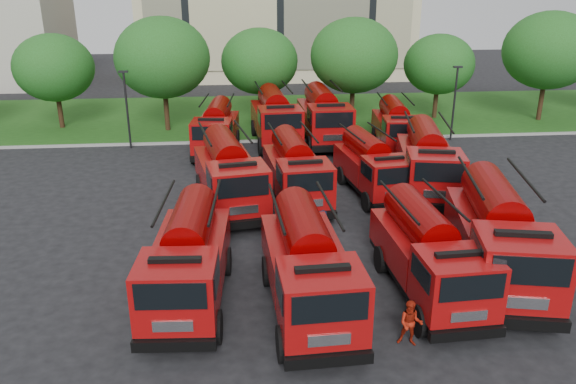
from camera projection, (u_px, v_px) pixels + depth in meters
name	position (u px, v px, depth m)	size (l,w,h in m)	color
ground	(316.00, 262.00, 22.30)	(140.00, 140.00, 0.00)	black
lawn	(272.00, 115.00, 46.49)	(70.00, 16.00, 0.12)	#184312
curb	(279.00, 140.00, 38.94)	(70.00, 0.30, 0.14)	gray
tree_1	(54.00, 68.00, 40.69)	(5.71, 5.71, 6.98)	#382314
tree_2	(162.00, 58.00, 39.72)	(6.72, 6.72, 8.22)	#382314
tree_3	(260.00, 61.00, 42.90)	(5.88, 5.88, 7.19)	#382314
tree_4	(354.00, 56.00, 41.94)	(6.55, 6.55, 8.01)	#382314
tree_5	(439.00, 64.00, 43.80)	(5.46, 5.46, 6.68)	#382314
tree_6	(549.00, 50.00, 42.71)	(6.89, 6.89, 8.42)	#382314
lamp_post_0	(127.00, 105.00, 36.40)	(0.60, 0.25, 5.11)	black
lamp_post_1	(455.00, 99.00, 38.36)	(0.60, 0.25, 5.11)	black
fire_truck_0	(188.00, 258.00, 19.12)	(2.93, 7.15, 3.19)	black
fire_truck_1	(308.00, 266.00, 18.51)	(2.89, 7.30, 3.28)	black
fire_truck_2	(428.00, 253.00, 19.55)	(2.76, 6.91, 3.10)	black
fire_truck_3	(498.00, 236.00, 20.35)	(4.23, 8.18, 3.55)	black
fire_truck_4	(229.00, 174.00, 27.15)	(3.81, 7.81, 3.41)	black
fire_truck_5	(296.00, 170.00, 27.95)	(3.03, 7.21, 3.20)	black
fire_truck_6	(372.00, 166.00, 28.99)	(3.07, 6.76, 2.97)	black
fire_truck_7	(427.00, 161.00, 29.00)	(4.00, 7.91, 3.44)	black
fire_truck_8	(216.00, 129.00, 35.99)	(3.04, 7.08, 3.13)	black
fire_truck_9	(275.00, 118.00, 37.92)	(3.21, 7.94, 3.55)	black
fire_truck_10	(323.00, 116.00, 38.19)	(3.02, 7.98, 3.61)	black
fire_truck_11	(396.00, 126.00, 36.64)	(3.03, 6.99, 3.09)	black
firefighter_0	(442.00, 308.00, 19.13)	(0.59, 0.43, 1.62)	#9A1B0B
firefighter_1	(409.00, 344.00, 17.24)	(0.73, 0.40, 1.50)	#9A1B0B
firefighter_3	(493.00, 250.00, 23.27)	(1.25, 0.64, 1.93)	black
firefighter_4	(322.00, 246.00, 23.62)	(0.79, 0.51, 1.60)	black
firefighter_5	(440.00, 208.00, 27.55)	(1.63, 0.70, 1.75)	#9A1B0B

